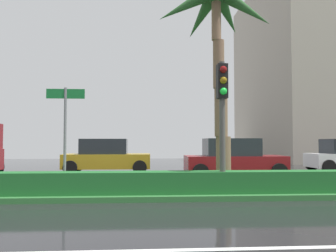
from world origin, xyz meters
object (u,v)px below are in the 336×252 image
street_name_sign (65,124)px  car_in_traffic_leading (106,157)px  car_in_traffic_second (233,159)px  palm_tree_centre_left (218,21)px  traffic_signal_median_right (222,102)px

street_name_sign → car_in_traffic_leading: (0.37, 7.61, -1.25)m
street_name_sign → car_in_traffic_leading: 7.72m
car_in_traffic_second → palm_tree_centre_left: bearing=-111.0°
palm_tree_centre_left → car_in_traffic_leading: 9.22m
car_in_traffic_second → street_name_sign: bearing=-141.7°
traffic_signal_median_right → palm_tree_centre_left: bearing=81.8°
palm_tree_centre_left → street_name_sign: palm_tree_centre_left is taller
street_name_sign → car_in_traffic_second: bearing=38.3°
palm_tree_centre_left → car_in_traffic_second: bearing=69.0°
street_name_sign → car_in_traffic_second: (6.20, 4.89, -1.25)m
palm_tree_centre_left → traffic_signal_median_right: bearing=-98.2°
street_name_sign → palm_tree_centre_left: bearing=12.0°
palm_tree_centre_left → street_name_sign: bearing=-168.0°
traffic_signal_median_right → car_in_traffic_leading: 9.49m
car_in_traffic_second → traffic_signal_median_right: bearing=-107.2°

